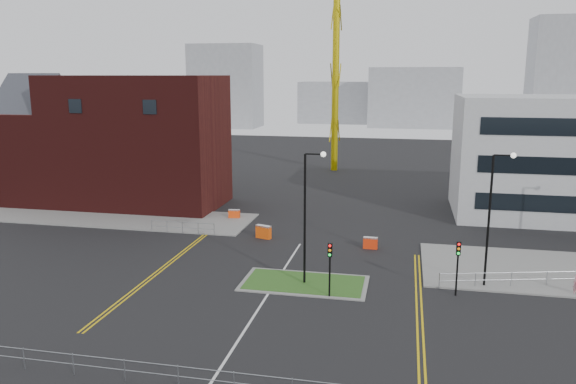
# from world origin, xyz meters

# --- Properties ---
(ground) EXTENTS (200.00, 200.00, 0.00)m
(ground) POSITION_xyz_m (0.00, 0.00, 0.00)
(ground) COLOR black
(ground) RESTS_ON ground
(pavement_left) EXTENTS (28.00, 8.00, 0.12)m
(pavement_left) POSITION_xyz_m (-20.00, 22.00, 0.06)
(pavement_left) COLOR slate
(pavement_left) RESTS_ON ground
(island_kerb) EXTENTS (8.60, 4.60, 0.08)m
(island_kerb) POSITION_xyz_m (2.00, 8.00, 0.04)
(island_kerb) COLOR slate
(island_kerb) RESTS_ON ground
(grass_island) EXTENTS (8.00, 4.00, 0.12)m
(grass_island) POSITION_xyz_m (2.00, 8.00, 0.06)
(grass_island) COLOR #2B541C
(grass_island) RESTS_ON ground
(brick_building) EXTENTS (24.20, 10.07, 14.24)m
(brick_building) POSITION_xyz_m (-22.97, 28.00, 6.85)
(brick_building) COLOR #411110
(brick_building) RESTS_ON ground
(streetlamp_island) EXTENTS (1.46, 0.36, 9.18)m
(streetlamp_island) POSITION_xyz_m (2.22, 8.00, 5.41)
(streetlamp_island) COLOR black
(streetlamp_island) RESTS_ON ground
(streetlamp_right_near) EXTENTS (1.46, 0.36, 9.18)m
(streetlamp_right_near) POSITION_xyz_m (14.22, 10.00, 5.41)
(streetlamp_right_near) COLOR black
(streetlamp_right_near) RESTS_ON ground
(traffic_light_island) EXTENTS (0.28, 0.33, 3.65)m
(traffic_light_island) POSITION_xyz_m (4.00, 5.98, 2.57)
(traffic_light_island) COLOR black
(traffic_light_island) RESTS_ON ground
(traffic_light_right) EXTENTS (0.28, 0.33, 3.65)m
(traffic_light_right) POSITION_xyz_m (12.00, 7.98, 2.57)
(traffic_light_right) COLOR black
(traffic_light_right) RESTS_ON ground
(railing_front) EXTENTS (24.05, 0.05, 1.10)m
(railing_front) POSITION_xyz_m (0.00, -6.00, 0.78)
(railing_front) COLOR gray
(railing_front) RESTS_ON ground
(railing_left) EXTENTS (6.05, 0.05, 1.10)m
(railing_left) POSITION_xyz_m (-11.00, 18.00, 0.74)
(railing_left) COLOR gray
(railing_left) RESTS_ON ground
(centre_line) EXTENTS (0.15, 30.00, 0.01)m
(centre_line) POSITION_xyz_m (0.00, 2.00, 0.01)
(centre_line) COLOR silver
(centre_line) RESTS_ON ground
(yellow_left_a) EXTENTS (0.12, 24.00, 0.01)m
(yellow_left_a) POSITION_xyz_m (-9.00, 10.00, 0.01)
(yellow_left_a) COLOR gold
(yellow_left_a) RESTS_ON ground
(yellow_left_b) EXTENTS (0.12, 24.00, 0.01)m
(yellow_left_b) POSITION_xyz_m (-8.70, 10.00, 0.01)
(yellow_left_b) COLOR gold
(yellow_left_b) RESTS_ON ground
(yellow_right_a) EXTENTS (0.12, 20.00, 0.01)m
(yellow_right_a) POSITION_xyz_m (9.50, 6.00, 0.01)
(yellow_right_a) COLOR gold
(yellow_right_a) RESTS_ON ground
(yellow_right_b) EXTENTS (0.12, 20.00, 0.01)m
(yellow_right_b) POSITION_xyz_m (9.80, 6.00, 0.01)
(yellow_right_b) COLOR gold
(yellow_right_b) RESTS_ON ground
(skyline_a) EXTENTS (18.00, 12.00, 22.00)m
(skyline_a) POSITION_xyz_m (-40.00, 120.00, 11.00)
(skyline_a) COLOR gray
(skyline_a) RESTS_ON ground
(skyline_b) EXTENTS (24.00, 12.00, 16.00)m
(skyline_b) POSITION_xyz_m (10.00, 130.00, 8.00)
(skyline_b) COLOR gray
(skyline_b) RESTS_ON ground
(skyline_c) EXTENTS (14.00, 12.00, 28.00)m
(skyline_c) POSITION_xyz_m (45.00, 125.00, 14.00)
(skyline_c) COLOR gray
(skyline_c) RESTS_ON ground
(skyline_d) EXTENTS (30.00, 12.00, 12.00)m
(skyline_d) POSITION_xyz_m (-8.00, 140.00, 6.00)
(skyline_d) COLOR gray
(skyline_d) RESTS_ON ground
(barrier_left) EXTENTS (1.16, 0.49, 0.95)m
(barrier_left) POSITION_xyz_m (-8.00, 24.00, 0.51)
(barrier_left) COLOR #FC440E
(barrier_left) RESTS_ON ground
(barrier_mid) EXTENTS (1.45, 0.87, 1.16)m
(barrier_mid) POSITION_xyz_m (-3.47, 18.05, 0.63)
(barrier_mid) COLOR #F8530D
(barrier_mid) RESTS_ON ground
(barrier_right) EXTENTS (1.18, 0.44, 0.98)m
(barrier_right) POSITION_xyz_m (5.90, 16.94, 0.53)
(barrier_right) COLOR #FF340E
(barrier_right) RESTS_ON ground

